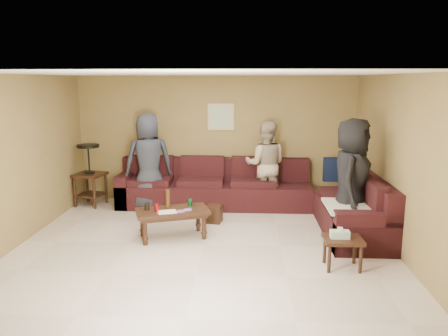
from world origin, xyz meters
name	(u,v)px	position (x,y,z in m)	size (l,w,h in m)	color
room	(203,134)	(0.00, 0.00, 1.66)	(5.60, 5.50, 2.50)	beige
sectional_sofa	(257,198)	(0.81, 1.52, 0.33)	(4.65, 2.90, 0.97)	black
coffee_table	(172,214)	(-0.52, 0.27, 0.39)	(1.22, 0.88, 0.74)	#311B10
end_table_left	(90,174)	(-2.42, 1.98, 0.63)	(0.63, 0.63, 1.20)	#311B10
side_table_right	(342,242)	(1.87, -0.72, 0.36)	(0.50, 0.41, 0.55)	#311B10
waste_bin	(214,214)	(0.07, 1.06, 0.15)	(0.25, 0.25, 0.30)	#311B10
wall_art	(221,117)	(0.10, 2.48, 1.70)	(0.52, 0.04, 0.52)	tan
person_left	(149,161)	(-1.23, 1.86, 0.91)	(0.89, 0.58, 1.83)	#282D38
person_middle	(265,164)	(0.98, 2.05, 0.83)	(0.81, 0.63, 1.67)	tan
person_right	(351,180)	(2.21, 0.40, 0.93)	(0.91, 0.59, 1.86)	black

